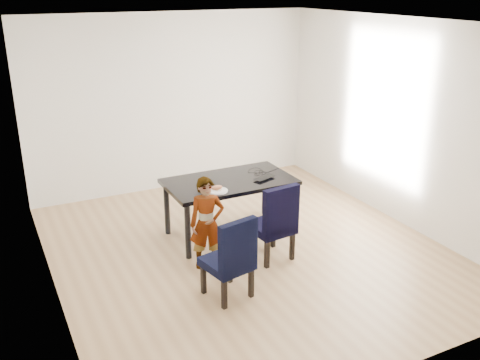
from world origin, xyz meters
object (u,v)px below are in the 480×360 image
child (207,223)px  laptop (262,177)px  chair_left (227,256)px  chair_right (271,220)px  dining_table (230,207)px  plate (217,191)px

child → laptop: 1.14m
chair_left → chair_right: (0.81, 0.52, 0.02)m
chair_left → dining_table: bearing=51.8°
chair_right → laptop: bearing=64.3°
dining_table → child: 0.90m
child → laptop: child is taller
dining_table → plate: bearing=-136.3°
plate → laptop: (0.70, 0.16, 0.00)m
chair_right → laptop: (0.24, 0.65, 0.28)m
child → laptop: bearing=43.7°
child → laptop: (0.99, 0.53, 0.22)m
chair_left → plate: size_ratio=3.60×
dining_table → child: bearing=-132.3°
chair_left → chair_right: 0.96m
dining_table → child: size_ratio=1.47×
child → dining_table: bearing=63.5°
laptop → chair_left: bearing=29.5°
dining_table → child: (-0.59, -0.65, 0.17)m
laptop → dining_table: bearing=-36.2°
dining_table → plate: (-0.30, -0.28, 0.38)m
plate → laptop: size_ratio=0.85×
plate → laptop: 0.71m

